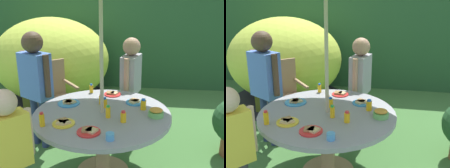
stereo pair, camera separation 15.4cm
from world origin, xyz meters
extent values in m
cube|color=#234C28|center=(0.00, 3.23, 0.89)|extent=(9.00, 0.70, 1.78)
cylinder|color=tan|center=(0.00, 0.00, 0.34)|extent=(0.15, 0.15, 0.67)
cylinder|color=gray|center=(0.00, 0.00, 0.70)|extent=(1.37, 1.37, 0.04)
cylinder|color=#B7AD8C|center=(0.00, 0.00, 1.06)|extent=(0.04, 0.04, 2.12)
cylinder|color=#93704C|center=(-0.78, 0.58, 0.21)|extent=(0.04, 0.04, 0.42)
cylinder|color=#93704C|center=(-0.47, 0.86, 0.21)|extent=(0.04, 0.04, 0.42)
cylinder|color=#93704C|center=(-1.08, 0.92, 0.21)|extent=(0.04, 0.04, 0.42)
cylinder|color=#93704C|center=(-0.77, 1.20, 0.21)|extent=(0.04, 0.04, 0.42)
cube|color=#93704C|center=(-0.77, 0.89, 0.44)|extent=(0.67, 0.68, 0.04)
cube|color=#93704C|center=(-0.92, 1.06, 0.71)|extent=(0.37, 0.33, 0.52)
cube|color=#93704C|center=(-0.93, 0.75, 0.66)|extent=(0.35, 0.40, 0.03)
cube|color=#93704C|center=(-0.62, 1.03, 0.66)|extent=(0.35, 0.40, 0.03)
ellipsoid|color=#B2C63F|center=(-1.23, 2.05, 0.74)|extent=(2.18, 1.88, 1.49)
cylinder|color=black|center=(-1.23, 2.05, 0.01)|extent=(2.26, 2.26, 0.01)
cube|color=#3E4516|center=(-1.15, 1.23, 0.41)|extent=(0.57, 0.09, 0.67)
cylinder|color=#3F3F47|center=(0.26, 1.00, 0.30)|extent=(0.08, 0.08, 0.60)
cylinder|color=#3F3F47|center=(0.22, 0.85, 0.30)|extent=(0.08, 0.08, 0.60)
cube|color=#99999E|center=(0.24, 0.92, 0.85)|extent=(0.27, 0.38, 0.51)
cylinder|color=tan|center=(0.28, 1.11, 0.88)|extent=(0.06, 0.06, 0.46)
cylinder|color=tan|center=(0.19, 0.74, 0.88)|extent=(0.06, 0.06, 0.46)
sphere|color=tan|center=(0.24, 0.92, 1.22)|extent=(0.23, 0.23, 0.23)
cylinder|color=navy|center=(-0.94, 0.52, 0.33)|extent=(0.09, 0.09, 0.65)
cylinder|color=navy|center=(-0.80, 0.44, 0.33)|extent=(0.09, 0.09, 0.65)
cube|color=#4C72C6|center=(-0.87, 0.48, 0.93)|extent=(0.43, 0.36, 0.55)
cylinder|color=#4C3828|center=(-1.06, 0.58, 0.95)|extent=(0.07, 0.07, 0.49)
cylinder|color=#4C3828|center=(-0.69, 0.38, 0.95)|extent=(0.07, 0.07, 0.49)
sphere|color=#4C3828|center=(-0.87, 0.48, 1.32)|extent=(0.25, 0.25, 0.25)
cube|color=yellow|center=(-0.62, -0.71, 0.76)|extent=(0.33, 0.34, 0.45)
cylinder|color=#D8B293|center=(-0.50, -0.58, 0.78)|extent=(0.06, 0.06, 0.40)
sphere|color=#D8B293|center=(-0.62, -0.71, 1.08)|extent=(0.20, 0.20, 0.20)
cylinder|color=#66B259|center=(0.53, -0.03, 0.74)|extent=(0.15, 0.15, 0.05)
ellipsoid|color=gold|center=(0.53, -0.03, 0.78)|extent=(0.13, 0.13, 0.04)
cylinder|color=#338CD8|center=(0.32, 0.29, 0.72)|extent=(0.20, 0.20, 0.01)
cube|color=tan|center=(0.34, 0.29, 0.74)|extent=(0.07, 0.07, 0.02)
cube|color=#9E7547|center=(0.31, 0.30, 0.74)|extent=(0.12, 0.12, 0.02)
cube|color=tan|center=(0.30, 0.26, 0.74)|extent=(0.10, 0.10, 0.02)
cylinder|color=yellow|center=(-0.31, -0.29, 0.72)|extent=(0.21, 0.21, 0.01)
cube|color=tan|center=(-0.28, -0.30, 0.74)|extent=(0.10, 0.10, 0.02)
cube|color=#9E7547|center=(-0.32, -0.27, 0.74)|extent=(0.13, 0.13, 0.02)
cube|color=tan|center=(-0.32, -0.32, 0.74)|extent=(0.09, 0.09, 0.02)
cylinder|color=red|center=(-0.05, -0.42, 0.72)|extent=(0.20, 0.20, 0.01)
cube|color=tan|center=(-0.02, -0.43, 0.74)|extent=(0.12, 0.12, 0.02)
cube|color=#9E7547|center=(-0.07, -0.42, 0.74)|extent=(0.10, 0.10, 0.02)
cylinder|color=red|center=(0.04, 0.51, 0.72)|extent=(0.20, 0.20, 0.01)
cube|color=tan|center=(0.07, 0.51, 0.74)|extent=(0.10, 0.10, 0.02)
cube|color=#9E7547|center=(0.02, 0.52, 0.74)|extent=(0.09, 0.09, 0.02)
cylinder|color=#338CD8|center=(-0.39, 0.18, 0.72)|extent=(0.24, 0.24, 0.01)
cube|color=tan|center=(-0.35, 0.19, 0.74)|extent=(0.09, 0.09, 0.02)
cube|color=#9E7547|center=(-0.40, 0.21, 0.74)|extent=(0.08, 0.08, 0.02)
cube|color=tan|center=(-0.41, 0.17, 0.74)|extent=(0.11, 0.11, 0.02)
cube|color=#9E7547|center=(-0.39, 0.16, 0.74)|extent=(0.08, 0.08, 0.02)
cylinder|color=yellow|center=(0.01, 0.13, 0.76)|extent=(0.05, 0.05, 0.09)
cylinder|color=blue|center=(0.01, 0.13, 0.82)|extent=(0.04, 0.04, 0.02)
cylinder|color=yellow|center=(0.07, -0.11, 0.77)|extent=(0.05, 0.05, 0.11)
cylinder|color=green|center=(0.07, -0.11, 0.83)|extent=(0.03, 0.03, 0.02)
cylinder|color=yellow|center=(-0.04, 0.22, 0.76)|extent=(0.05, 0.05, 0.09)
cylinder|color=red|center=(-0.04, 0.22, 0.82)|extent=(0.03, 0.03, 0.02)
cylinder|color=yellow|center=(-0.22, 0.55, 0.76)|extent=(0.05, 0.05, 0.09)
cylinder|color=blue|center=(-0.22, 0.55, 0.82)|extent=(0.03, 0.03, 0.02)
cylinder|color=yellow|center=(0.23, -0.19, 0.76)|extent=(0.05, 0.05, 0.09)
cylinder|color=red|center=(0.23, -0.19, 0.82)|extent=(0.04, 0.04, 0.02)
cylinder|color=yellow|center=(0.41, 0.12, 0.77)|extent=(0.06, 0.06, 0.10)
cylinder|color=blue|center=(0.41, 0.12, 0.82)|extent=(0.04, 0.04, 0.02)
cylinder|color=yellow|center=(-0.49, -0.36, 0.77)|extent=(0.05, 0.05, 0.11)
cylinder|color=red|center=(-0.49, -0.36, 0.84)|extent=(0.03, 0.03, 0.02)
cylinder|color=#4C99D8|center=(0.15, -0.52, 0.75)|extent=(0.07, 0.07, 0.06)
camera|label=1|loc=(0.39, -2.41, 1.83)|focal=42.74mm
camera|label=2|loc=(0.54, -2.39, 1.83)|focal=42.74mm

